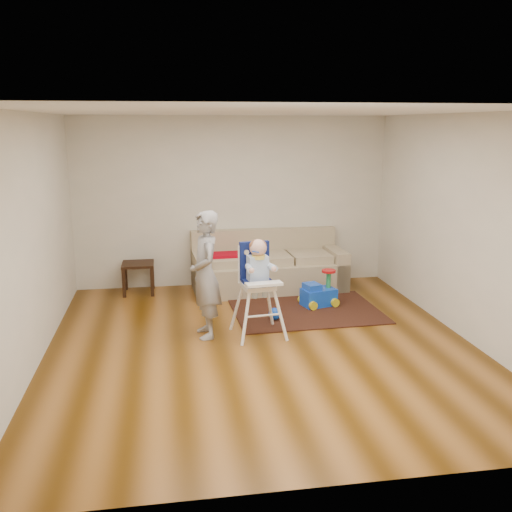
{
  "coord_description": "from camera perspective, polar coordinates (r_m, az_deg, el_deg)",
  "views": [
    {
      "loc": [
        -1.08,
        -6.27,
        2.57
      ],
      "look_at": [
        0.0,
        0.4,
        1.0
      ],
      "focal_mm": 40.0,
      "sensor_mm": 36.0,
      "label": 1
    }
  ],
  "objects": [
    {
      "name": "toy_ball",
      "position": [
        7.65,
        1.87,
        -5.8
      ],
      "size": [
        0.16,
        0.16,
        0.16
      ],
      "primitive_type": "sphere",
      "color": "blue",
      "rests_on": "area_rug"
    },
    {
      "name": "area_rug",
      "position": [
        8.09,
        5.03,
        -5.45
      ],
      "size": [
        2.07,
        1.59,
        0.02
      ],
      "primitive_type": "cube",
      "rotation": [
        0.0,
        0.0,
        0.04
      ],
      "color": "black",
      "rests_on": "ground"
    },
    {
      "name": "adult",
      "position": [
        6.95,
        -5.09,
        -1.89
      ],
      "size": [
        0.44,
        0.61,
        1.57
      ],
      "primitive_type": "imported",
      "rotation": [
        0.0,
        0.0,
        -1.45
      ],
      "color": "#9B9B9E",
      "rests_on": "ground"
    },
    {
      "name": "ground",
      "position": [
        6.87,
        0.54,
        -8.91
      ],
      "size": [
        5.5,
        5.5,
        0.0
      ],
      "primitive_type": "plane",
      "color": "#4A2A05",
      "rests_on": "ground"
    },
    {
      "name": "sofa",
      "position": [
        8.97,
        1.28,
        -0.54
      ],
      "size": [
        2.41,
        1.07,
        0.91
      ],
      "rotation": [
        0.0,
        0.0,
        0.05
      ],
      "color": "tan",
      "rests_on": "ground"
    },
    {
      "name": "room_envelope",
      "position": [
        6.92,
        -0.17,
        7.31
      ],
      "size": [
        5.04,
        5.52,
        2.72
      ],
      "color": "silver",
      "rests_on": "ground"
    },
    {
      "name": "ride_on_toy",
      "position": [
        8.24,
        6.3,
        -3.2
      ],
      "size": [
        0.54,
        0.44,
        0.51
      ],
      "primitive_type": null,
      "rotation": [
        0.0,
        0.0,
        0.25
      ],
      "color": "blue",
      "rests_on": "area_rug"
    },
    {
      "name": "side_table",
      "position": [
        9.02,
        -11.67,
        -2.16
      ],
      "size": [
        0.48,
        0.48,
        0.48
      ],
      "primitive_type": null,
      "color": "black",
      "rests_on": "ground"
    },
    {
      "name": "high_chair",
      "position": [
        6.99,
        0.21,
        -3.37
      ],
      "size": [
        0.63,
        0.63,
        1.23
      ],
      "rotation": [
        0.0,
        0.0,
        0.12
      ],
      "color": "white",
      "rests_on": "ground"
    }
  ]
}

